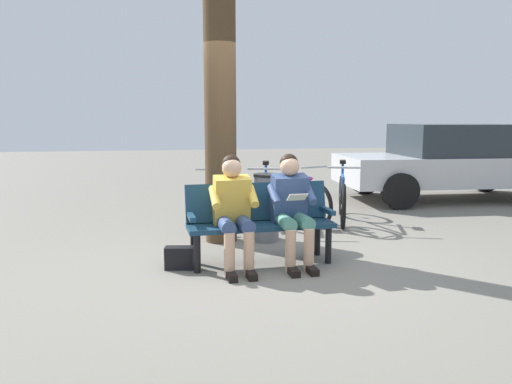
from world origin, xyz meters
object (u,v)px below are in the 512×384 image
(bicycle_purple, at_px, (342,199))
(parked_car, at_px, (452,160))
(person_companion, at_px, (233,206))
(litter_bin, at_px, (266,208))
(bicycle_red, at_px, (265,200))
(bicycle_black, at_px, (296,198))
(bench, at_px, (259,217))
(bicycle_orange, at_px, (217,201))
(tree_trunk, at_px, (220,96))
(handbag, at_px, (179,258))
(person_reading, at_px, (292,204))

(bicycle_purple, bearing_deg, parked_car, 138.59)
(person_companion, height_order, parked_car, parked_car)
(litter_bin, distance_m, bicycle_red, 1.04)
(bicycle_black, height_order, bicycle_red, same)
(person_companion, bearing_deg, parked_car, -145.60)
(bicycle_purple, distance_m, parked_car, 3.32)
(bench, height_order, parked_car, parked_car)
(parked_car, bearing_deg, bicycle_orange, 21.05)
(bench, bearing_deg, litter_bin, -109.47)
(bench, distance_m, bicycle_purple, 2.50)
(person_companion, height_order, tree_trunk, tree_trunk)
(handbag, relative_size, tree_trunk, 0.08)
(person_reading, xyz_separation_m, handbag, (1.21, -0.02, -0.54))
(bench, relative_size, litter_bin, 1.85)
(tree_trunk, bearing_deg, person_companion, 89.69)
(handbag, xyz_separation_m, bicycle_orange, (-0.63, -2.08, 0.24))
(bicycle_red, bearing_deg, person_reading, 9.81)
(bench, bearing_deg, bicycle_orange, -85.37)
(bicycle_red, height_order, bicycle_orange, same)
(person_reading, relative_size, bicycle_red, 0.73)
(tree_trunk, relative_size, litter_bin, 4.24)
(tree_trunk, bearing_deg, bicycle_purple, -156.71)
(bench, xyz_separation_m, handbag, (0.89, 0.12, -0.39))
(person_reading, xyz_separation_m, bicycle_red, (-0.14, -2.05, -0.31))
(bench, distance_m, bicycle_black, 2.24)
(bicycle_black, bearing_deg, litter_bin, -53.81)
(parked_car, bearing_deg, handbag, 37.03)
(bicycle_black, bearing_deg, tree_trunk, -73.49)
(person_companion, distance_m, bicycle_red, 2.24)
(bicycle_red, distance_m, bicycle_orange, 0.72)
(person_companion, distance_m, tree_trunk, 1.69)
(bicycle_purple, relative_size, bicycle_red, 0.98)
(handbag, bearing_deg, bench, -172.03)
(handbag, distance_m, bicycle_black, 2.84)
(tree_trunk, relative_size, bicycle_purple, 2.31)
(handbag, distance_m, parked_car, 6.53)
(litter_bin, height_order, bicycle_orange, bicycle_orange)
(litter_bin, relative_size, bicycle_orange, 0.53)
(bench, xyz_separation_m, bicycle_black, (-0.98, -2.01, -0.15))
(tree_trunk, xyz_separation_m, bicycle_red, (-0.77, -0.89, -1.50))
(handbag, bearing_deg, person_companion, 174.50)
(bicycle_black, bearing_deg, person_reading, -38.19)
(person_reading, relative_size, bicycle_purple, 0.75)
(tree_trunk, xyz_separation_m, bicycle_black, (-1.28, -1.00, -1.50))
(handbag, bearing_deg, tree_trunk, -117.10)
(person_reading, height_order, parked_car, parked_car)
(bicycle_purple, xyz_separation_m, bicycle_red, (1.20, -0.05, 0.00))
(person_companion, bearing_deg, tree_trunk, -93.11)
(bicycle_orange, relative_size, parked_car, 0.38)
(bicycle_purple, height_order, parked_car, parked_car)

